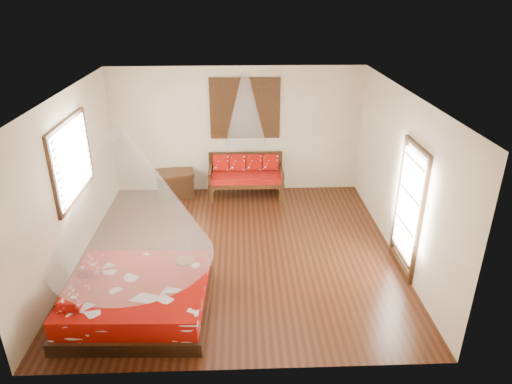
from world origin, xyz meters
TOP-DOWN VIEW (x-y plane):
  - room at (0.00, 0.00)m, footprint 5.54×5.54m
  - bed at (-1.45, -1.60)m, footprint 2.06×1.88m
  - daybed at (0.18, 2.37)m, footprint 1.64×0.73m
  - storage_chest at (-1.40, 2.45)m, footprint 0.93×0.76m
  - shutter_panel at (0.18, 2.72)m, footprint 1.52×0.06m
  - window_left at (-2.71, 0.20)m, footprint 0.10×1.74m
  - glazed_door at (2.72, -0.60)m, footprint 0.08×1.02m
  - wine_tray at (-0.81, -1.08)m, footprint 0.28×0.28m
  - mosquito_net_main at (-1.43, -1.60)m, footprint 2.22×2.22m
  - mosquito_net_daybed at (0.18, 2.25)m, footprint 0.87×0.87m

SIDE VIEW (x-z plane):
  - bed at x=-1.45m, z-range -0.07..0.57m
  - storage_chest at x=-1.40m, z-range 0.00..0.57m
  - daybed at x=0.18m, z-range 0.05..0.99m
  - wine_tray at x=-0.81m, z-range 0.45..0.67m
  - glazed_door at x=2.72m, z-range -0.01..2.15m
  - room at x=0.00m, z-range -0.02..2.82m
  - window_left at x=-2.71m, z-range 1.03..2.37m
  - mosquito_net_main at x=-1.43m, z-range 0.95..2.75m
  - shutter_panel at x=0.18m, z-range 1.24..2.56m
  - mosquito_net_daybed at x=0.18m, z-range 1.25..2.75m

